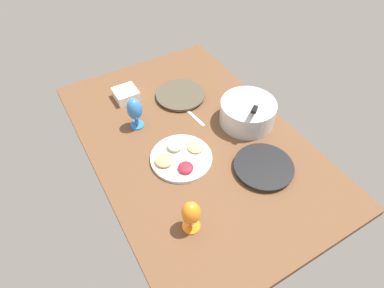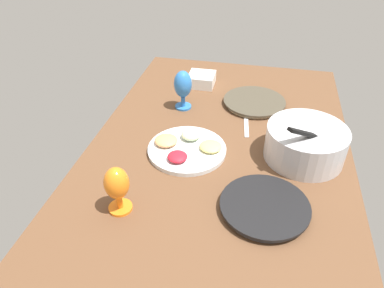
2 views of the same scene
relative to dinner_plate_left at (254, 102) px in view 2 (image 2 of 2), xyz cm
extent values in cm
cube|color=brown|center=(34.23, -11.29, -3.22)|extent=(160.00, 104.00, 4.00)
cylinder|color=beige|center=(0.00, 0.00, -0.49)|extent=(27.14, 27.14, 1.47)
cylinder|color=#494233|center=(0.00, 0.00, 0.69)|extent=(29.50, 29.50, 0.88)
cylinder|color=#4C4C51|center=(68.77, 8.31, -0.37)|extent=(26.93, 26.93, 1.70)
cylinder|color=black|center=(68.77, 8.31, 1.00)|extent=(29.27, 29.27, 1.02)
cylinder|color=silver|center=(37.28, 21.40, 5.32)|extent=(30.12, 30.12, 13.08)
cylinder|color=white|center=(37.28, 21.40, 9.24)|extent=(27.11, 27.11, 2.35)
cube|color=black|center=(42.55, 21.40, 12.90)|extent=(16.44, 17.80, 12.37)
cylinder|color=silver|center=(43.19, -23.27, -0.32)|extent=(31.00, 31.00, 1.80)
ellipsoid|color=red|center=(51.18, -25.16, 1.92)|extent=(7.55, 7.55, 2.68)
ellipsoid|color=#F9E072|center=(41.87, -14.05, 1.73)|extent=(8.75, 8.75, 2.31)
ellipsoid|color=beige|center=(36.41, -23.12, 2.38)|extent=(7.82, 7.82, 3.59)
ellipsoid|color=#F2A566|center=(41.96, -32.10, 1.95)|extent=(9.17, 9.17, 2.75)
cylinder|color=#2F75C8|center=(9.92, -32.65, -0.72)|extent=(7.62, 7.62, 1.00)
cylinder|color=#2F75C8|center=(9.92, -32.65, 2.16)|extent=(2.00, 2.00, 4.75)
ellipsoid|color=#2F75C8|center=(9.92, -32.65, 10.94)|extent=(8.27, 8.27, 12.81)
cylinder|color=orange|center=(77.97, -37.67, -0.72)|extent=(7.80, 7.80, 1.00)
cylinder|color=orange|center=(77.97, -37.67, 2.04)|extent=(2.00, 2.00, 4.52)
ellipsoid|color=orange|center=(77.97, -37.67, 10.00)|extent=(7.99, 7.99, 11.39)
cube|color=white|center=(-15.18, -28.67, 1.75)|extent=(13.30, 13.30, 5.94)
cube|color=#F9E072|center=(-15.18, -28.67, 3.65)|extent=(10.90, 10.90, 1.90)
cube|color=silver|center=(19.64, -1.93, -0.92)|extent=(18.09, 3.80, 0.60)
camera|label=1|loc=(135.77, -70.85, 123.51)|focal=30.22mm
camera|label=2|loc=(154.23, 2.62, 85.58)|focal=33.78mm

